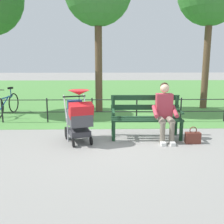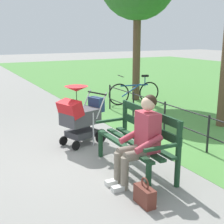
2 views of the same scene
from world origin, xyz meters
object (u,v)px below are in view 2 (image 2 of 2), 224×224
(person_on_bench, at_px, (141,137))
(handbag, at_px, (145,195))
(park_bench, at_px, (139,137))
(stroller, at_px, (80,115))
(bicycle, at_px, (134,92))

(person_on_bench, bearing_deg, handbag, 152.65)
(park_bench, height_order, stroller, stroller)
(stroller, height_order, handbag, stroller)
(person_on_bench, relative_size, handbag, 3.45)
(handbag, height_order, bicycle, bicycle)
(person_on_bench, distance_m, stroller, 1.90)
(park_bench, xyz_separation_m, stroller, (1.50, 0.38, 0.07))
(handbag, bearing_deg, park_bench, -28.41)
(stroller, bearing_deg, park_bench, -165.84)
(stroller, xyz_separation_m, handbag, (-2.45, 0.13, -0.47))
(park_bench, bearing_deg, person_on_bench, 150.08)
(park_bench, bearing_deg, bicycle, -30.79)
(stroller, distance_m, handbag, 2.50)
(stroller, bearing_deg, bicycle, -47.28)
(person_on_bench, height_order, bicycle, person_on_bench)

